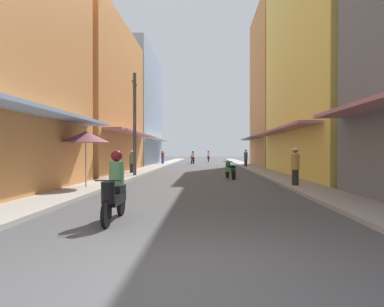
% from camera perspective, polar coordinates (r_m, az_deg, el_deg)
% --- Properties ---
extents(ground_plane, '(120.25, 120.25, 0.00)m').
position_cam_1_polar(ground_plane, '(27.29, 1.89, -2.80)').
color(ground_plane, '#4C4C4F').
extents(sidewalk_left, '(1.62, 62.66, 0.12)m').
position_cam_1_polar(sidewalk_left, '(27.71, -7.39, -2.63)').
color(sidewalk_left, '#ADA89E').
rests_on(sidewalk_left, ground).
extents(sidewalk_right, '(1.62, 62.66, 0.12)m').
position_cam_1_polar(sidewalk_right, '(27.60, 11.21, -2.64)').
color(sidewalk_right, '#9E9991').
rests_on(sidewalk_right, ground).
extents(building_left_mid, '(7.05, 11.56, 10.41)m').
position_cam_1_polar(building_left_mid, '(23.99, -18.70, 9.19)').
color(building_left_mid, '#D88C4C').
rests_on(building_left_mid, ground).
extents(building_left_far, '(7.05, 11.79, 12.16)m').
position_cam_1_polar(building_left_far, '(35.54, -11.53, 7.77)').
color(building_left_far, '#8CA5CC').
rests_on(building_left_far, ground).
extents(building_right_mid, '(7.05, 13.71, 14.19)m').
position_cam_1_polar(building_right_mid, '(22.00, 24.52, 14.99)').
color(building_right_mid, '#EFD159').
rests_on(building_right_mid, ground).
extents(building_right_far, '(7.05, 9.51, 15.56)m').
position_cam_1_polar(building_right_far, '(33.35, 16.64, 11.20)').
color(building_right_far, '#D88C4C').
rests_on(building_right_far, ground).
extents(motorbike_red, '(0.65, 1.78, 1.58)m').
position_cam_1_polar(motorbike_red, '(38.58, 0.10, -0.79)').
color(motorbike_red, black).
rests_on(motorbike_red, ground).
extents(motorbike_maroon, '(0.55, 1.81, 1.58)m').
position_cam_1_polar(motorbike_maroon, '(44.56, 2.98, -0.62)').
color(motorbike_maroon, black).
rests_on(motorbike_maroon, ground).
extents(motorbike_black, '(0.55, 1.81, 1.58)m').
position_cam_1_polar(motorbike_black, '(7.34, -13.70, -6.27)').
color(motorbike_black, black).
rests_on(motorbike_black, ground).
extents(motorbike_green, '(0.62, 1.79, 0.96)m').
position_cam_1_polar(motorbike_green, '(17.94, 6.84, -2.90)').
color(motorbike_green, black).
rests_on(motorbike_green, ground).
extents(pedestrian_midway, '(0.44, 0.44, 1.64)m').
position_cam_1_polar(pedestrian_midway, '(21.43, -10.72, -1.23)').
color(pedestrian_midway, '#262628').
rests_on(pedestrian_midway, ground).
extents(pedestrian_foreground, '(0.44, 0.44, 1.69)m').
position_cam_1_polar(pedestrian_foreground, '(36.17, -5.29, -0.48)').
color(pedestrian_foreground, '#334C8C').
rests_on(pedestrian_foreground, ground).
extents(pedestrian_crossing, '(0.34, 0.34, 1.69)m').
position_cam_1_polar(pedestrian_crossing, '(29.85, 9.61, -0.90)').
color(pedestrian_crossing, '#262628').
rests_on(pedestrian_crossing, ground).
extents(pedestrian_far, '(0.44, 0.44, 1.75)m').
position_cam_1_polar(pedestrian_far, '(14.04, 18.03, -1.89)').
color(pedestrian_far, '#262628').
rests_on(pedestrian_far, ground).
extents(vendor_umbrella, '(1.89, 1.89, 2.36)m').
position_cam_1_polar(vendor_umbrella, '(13.53, -18.52, 2.86)').
color(vendor_umbrella, '#99999E').
rests_on(vendor_umbrella, ground).
extents(utility_pole, '(0.20, 1.20, 6.16)m').
position_cam_1_polar(utility_pole, '(19.17, -10.25, 5.24)').
color(utility_pole, '#4C4C4F').
rests_on(utility_pole, ground).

